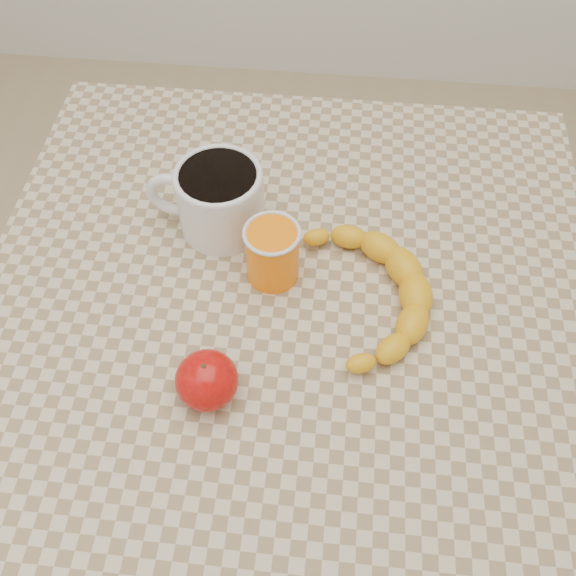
# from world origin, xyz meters

# --- Properties ---
(ground) EXTENTS (3.00, 3.00, 0.00)m
(ground) POSITION_xyz_m (0.00, 0.00, 0.00)
(ground) COLOR tan
(ground) RESTS_ON ground
(table) EXTENTS (0.80, 0.80, 0.75)m
(table) POSITION_xyz_m (0.00, 0.00, 0.66)
(table) COLOR #C0AE88
(table) RESTS_ON ground
(coffee_mug) EXTENTS (0.16, 0.12, 0.10)m
(coffee_mug) POSITION_xyz_m (-0.10, 0.11, 0.80)
(coffee_mug) COLOR silver
(coffee_mug) RESTS_ON table
(orange_juice_glass) EXTENTS (0.07, 0.07, 0.08)m
(orange_juice_glass) POSITION_xyz_m (-0.02, 0.04, 0.79)
(orange_juice_glass) COLOR orange
(orange_juice_glass) RESTS_ON table
(apple) EXTENTS (0.07, 0.07, 0.07)m
(apple) POSITION_xyz_m (-0.08, -0.14, 0.78)
(apple) COLOR #9B0507
(apple) RESTS_ON table
(banana) EXTENTS (0.27, 0.32, 0.04)m
(banana) POSITION_xyz_m (0.10, 0.00, 0.77)
(banana) COLOR gold
(banana) RESTS_ON table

